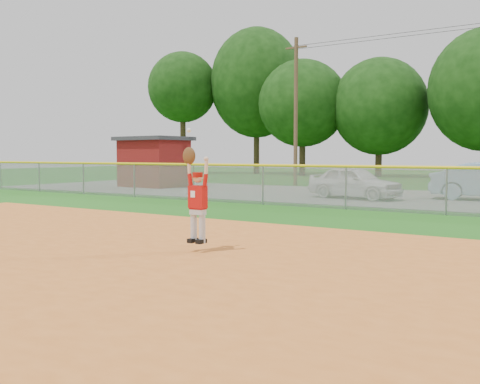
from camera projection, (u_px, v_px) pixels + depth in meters
ground at (150, 254)px, 10.20m from camera, size 120.00×120.00×0.00m
clay_infield at (8, 286)px, 7.67m from camera, size 24.00×16.00×0.04m
parking_strip at (396, 197)px, 23.63m from camera, size 44.00×10.00×0.03m
car_white_a at (355, 182)px, 22.77m from camera, size 4.29×2.38×1.38m
utility_shed at (154, 162)px, 31.24m from camera, size 4.13×3.32×2.94m
outfield_fence at (346, 184)px, 18.53m from camera, size 40.06×0.10×1.55m
power_lines at (451, 101)px, 27.81m from camera, size 19.40×0.24×9.00m
ballplayer at (196, 196)px, 10.23m from camera, size 0.60×0.26×2.20m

